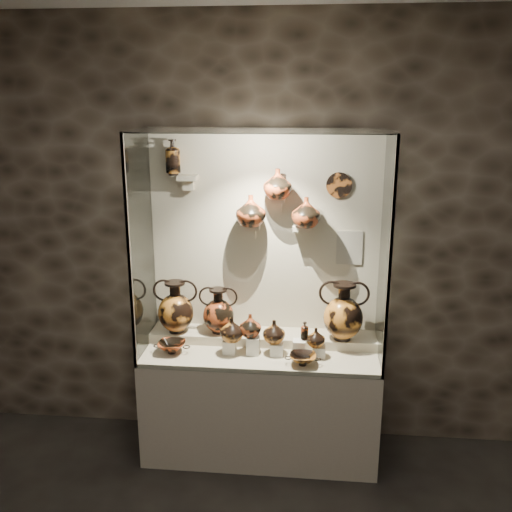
{
  "coord_description": "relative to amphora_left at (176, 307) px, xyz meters",
  "views": [
    {
      "loc": [
        0.35,
        -1.6,
        2.61
      ],
      "look_at": [
        -0.04,
        2.26,
        1.52
      ],
      "focal_mm": 40.0,
      "sensor_mm": 36.0,
      "label": 1
    }
  ],
  "objects": [
    {
      "name": "glass_front",
      "position": [
        0.65,
        -0.43,
        0.5
      ],
      "size": [
        1.7,
        0.01,
        1.6
      ],
      "primitive_type": "cube",
      "color": "white",
      "rests_on": "plinth"
    },
    {
      "name": "amphora_mid",
      "position": [
        0.32,
        0.02,
        -0.03
      ],
      "size": [
        0.29,
        0.29,
        0.35
      ],
      "primitive_type": null,
      "rotation": [
        0.0,
        0.0,
        -0.04
      ],
      "color": "#993C1B",
      "rests_on": "rear_tier"
    },
    {
      "name": "amphora_left",
      "position": [
        0.0,
        0.0,
        0.0
      ],
      "size": [
        0.32,
        0.32,
        0.4
      ],
      "primitive_type": null,
      "rotation": [
        0.0,
        0.0,
        0.0
      ],
      "color": "#B66B22",
      "rests_on": "rear_tier"
    },
    {
      "name": "jug_a",
      "position": [
        0.45,
        -0.2,
        -0.08
      ],
      "size": [
        0.21,
        0.21,
        0.18
      ],
      "primitive_type": "imported",
      "rotation": [
        0.0,
        0.0,
        0.27
      ],
      "color": "#B66B22",
      "rests_on": "pedestal_a"
    },
    {
      "name": "bracket_ca",
      "position": [
        0.55,
        0.11,
        0.6
      ],
      "size": [
        0.14,
        0.12,
        0.04
      ],
      "primitive_type": "cube",
      "color": "#C1B79B",
      "rests_on": "back_panel"
    },
    {
      "name": "jug_e",
      "position": [
        1.04,
        -0.18,
        -0.12
      ],
      "size": [
        0.14,
        0.14,
        0.14
      ],
      "primitive_type": "imported",
      "rotation": [
        0.0,
        0.0,
        -0.1
      ],
      "color": "#B66B22",
      "rests_on": "pedestal_e"
    },
    {
      "name": "lekythos_small",
      "position": [
        0.96,
        -0.17,
        -0.07
      ],
      "size": [
        0.09,
        0.09,
        0.15
      ],
      "primitive_type": null,
      "rotation": [
        0.0,
        0.0,
        0.41
      ],
      "color": "#993C1B",
      "rests_on": "pedestal_d"
    },
    {
      "name": "lekythos_tall",
      "position": [
        -0.0,
        0.1,
        1.11
      ],
      "size": [
        0.12,
        0.12,
        0.29
      ],
      "primitive_type": null,
      "rotation": [
        0.0,
        0.0,
        -0.08
      ],
      "color": "#B66B22",
      "rests_on": "bracket_ul"
    },
    {
      "name": "bracket_cb",
      "position": [
        0.75,
        0.11,
        0.8
      ],
      "size": [
        0.1,
        0.12,
        0.04
      ],
      "primitive_type": "cube",
      "color": "#C1B79B",
      "rests_on": "back_panel"
    },
    {
      "name": "jug_b",
      "position": [
        0.58,
        -0.17,
        -0.06
      ],
      "size": [
        0.18,
        0.18,
        0.17
      ],
      "primitive_type": "imported",
      "rotation": [
        0.0,
        0.0,
        -0.18
      ],
      "color": "#993C1B",
      "rests_on": "pedestal_b"
    },
    {
      "name": "pedestal_c",
      "position": [
        0.77,
        -0.18,
        -0.22
      ],
      "size": [
        0.09,
        0.09,
        0.09
      ],
      "primitive_type": "cube",
      "color": "silver",
      "rests_on": "front_tier"
    },
    {
      "name": "ovoid_vase_a",
      "position": [
        0.56,
        0.05,
        0.73
      ],
      "size": [
        0.26,
        0.26,
        0.22
      ],
      "primitive_type": "imported",
      "rotation": [
        0.0,
        0.0,
        -0.25
      ],
      "color": "#993C1B",
      "rests_on": "bracket_ca"
    },
    {
      "name": "front_tier",
      "position": [
        0.65,
        -0.13,
        -0.28
      ],
      "size": [
        1.68,
        0.58,
        0.03
      ],
      "primitive_type": "cube",
      "color": "#BDAE92",
      "rests_on": "plinth"
    },
    {
      "name": "kylix_left",
      "position": [
        0.02,
        -0.22,
        -0.22
      ],
      "size": [
        0.32,
        0.29,
        0.1
      ],
      "primitive_type": null,
      "rotation": [
        0.0,
        0.0,
        0.39
      ],
      "color": "#993C1B",
      "rests_on": "front_tier"
    },
    {
      "name": "pedestal_b",
      "position": [
        0.6,
        -0.18,
        -0.2
      ],
      "size": [
        0.09,
        0.09,
        0.13
      ],
      "primitive_type": "cube",
      "color": "silver",
      "rests_on": "front_tier"
    },
    {
      "name": "rear_tier",
      "position": [
        0.65,
        0.04,
        -0.25
      ],
      "size": [
        1.7,
        0.25,
        0.1
      ],
      "primitive_type": "cube",
      "color": "#BDAE92",
      "rests_on": "plinth"
    },
    {
      "name": "wall_back",
      "position": [
        0.65,
        0.19,
        0.5
      ],
      "size": [
        5.0,
        0.02,
        3.2
      ],
      "primitive_type": "cube",
      "color": "#2C231B",
      "rests_on": "ground"
    },
    {
      "name": "wall_plate",
      "position": [
        1.18,
        0.16,
        0.9
      ],
      "size": [
        0.18,
        0.02,
        0.18
      ],
      "primitive_type": "cylinder",
      "rotation": [
        1.57,
        0.0,
        0.0
      ],
      "color": "#AD5A22",
      "rests_on": "back_panel"
    },
    {
      "name": "frame_post_left",
      "position": [
        -0.19,
        -0.42,
        0.5
      ],
      "size": [
        0.02,
        0.02,
        1.6
      ],
      "primitive_type": "cube",
      "color": "gray",
      "rests_on": "plinth"
    },
    {
      "name": "back_panel",
      "position": [
        0.65,
        0.18,
        0.5
      ],
      "size": [
        1.7,
        0.03,
        1.6
      ],
      "primitive_type": "cube",
      "color": "#C1B79B",
      "rests_on": "plinth"
    },
    {
      "name": "pedestal_d",
      "position": [
        0.93,
        -0.18,
        -0.21
      ],
      "size": [
        0.09,
        0.09,
        0.12
      ],
      "primitive_type": "cube",
      "color": "silver",
      "rests_on": "front_tier"
    },
    {
      "name": "plinth",
      "position": [
        0.65,
        -0.13,
        -0.7
      ],
      "size": [
        1.7,
        0.6,
        0.8
      ],
      "primitive_type": "cube",
      "color": "#C1B79B",
      "rests_on": "floor"
    },
    {
      "name": "amphora_right",
      "position": [
        1.24,
        -0.01,
        0.02
      ],
      "size": [
        0.41,
        0.41,
        0.43
      ],
      "primitive_type": null,
      "rotation": [
        0.0,
        0.0,
        0.23
      ],
      "color": "#B66B22",
      "rests_on": "rear_tier"
    },
    {
      "name": "jug_c",
      "position": [
        0.75,
        -0.17,
        -0.1
      ],
      "size": [
        0.19,
        0.19,
        0.17
      ],
      "primitive_type": "imported",
      "rotation": [
        0.0,
        0.0,
        -0.18
      ],
      "color": "#B66B22",
      "rests_on": "pedestal_c"
    },
    {
      "name": "ovoid_vase_b",
      "position": [
        0.75,
        0.06,
        0.92
      ],
      "size": [
        0.21,
        0.21,
        0.21
      ],
      "primitive_type": "imported",
      "rotation": [
        0.0,
        0.0,
        -0.02
      ],
      "color": "#993C1B",
      "rests_on": "bracket_cb"
    },
    {
      "name": "info_placard",
      "position": [
        1.27,
        0.16,
        0.45
      ],
      "size": [
        0.19,
        0.01,
        0.25
      ],
      "primitive_type": "cube",
      "color": "beige",
      "rests_on": "back_panel"
    },
    {
      "name": "kylix_right",
      "position": [
        0.96,
        -0.32,
        -0.22
      ],
      "size": [
        0.25,
        0.22,
        0.09
      ],
      "primitive_type": null,
      "rotation": [
        0.0,
        0.0,
        -0.09
      ],
      "color": "#B66B22",
      "rests_on": "front_tier"
    },
    {
      "name": "ovoid_vase_c",
      "position": [
        0.95,
        0.06,
        0.73
      ],
      "size": [
        0.22,
        0.22,
        0.21
      ],
      "primitive_type": "imported",
      "rotation": [
        0.0,
        0.0,
        -0.08
      ],
      "color": "#993C1B",
      "rests_on": "bracket_cc"
    },
    {
      "name": "bracket_ul",
      "position": [
        0.1,
        0.11,
        0.95
      ],
      "size": [
        0.14,
        0.12,
        0.04
      ],
      "primitive_type": "cube",
      "color": "#C1B79B",
      "rests_on": "back_panel"
    },
    {
      "name": "frame_post_right",
      "position": [
        1.49,
        -0.42,
        0.5
      ],
      "size": [
        0.02,
        0.02,
        1.6
      ],
      "primitive_type": "cube",
      "color": "gray",
      "rests_on": "plinth"
    },
    {
      "name": "pedestal_a",
      "position": [
        0.43,
        -0.18,
        -0.22
      ],
      "size": [
        0.09,
        0.09,
        0.1
      ],
      "primitive_type": "cube",
      "color": "silver",
      "rests_on": "front_tier"
    },
    {
      "name": "glass_left",
      "position": [
        -0.2,
        -0.13,
        0.5
      ],
      "size": [
        0.01,
        0.6,
        1.6
      ],
      "primitive_type": "cube",
      "color": "white",
      "rests_on": "plinth"
    },
    {
      "name": "glass_top",
      "position": [
        0.65,
        -0.13,
        1.3
      ],
      "size": [
        1.7,
        0.6,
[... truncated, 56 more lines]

